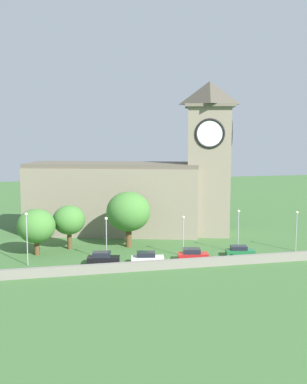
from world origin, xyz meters
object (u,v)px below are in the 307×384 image
(car_red, at_px, (193,255))
(streetlamp_west_end, at_px, (27,230))
(car_black, at_px, (103,258))
(streetlamp_east_end, at_px, (297,224))
(tree_by_tower, at_px, (36,226))
(tree_churchyard, at_px, (69,220))
(streetlamp_east_mid, at_px, (238,224))
(church, at_px, (138,187))
(streetlamp_central, at_px, (183,229))
(car_green, at_px, (240,251))
(car_white, at_px, (147,258))
(streetlamp_west_mid, at_px, (106,231))
(tree_riverside_west, at_px, (128,212))

(car_red, xyz_separation_m, streetlamp_west_end, (-22.76, 3.17, 3.94))
(car_black, relative_size, streetlamp_east_end, 0.75)
(tree_by_tower, height_order, tree_churchyard, tree_by_tower)
(streetlamp_west_end, bearing_deg, streetlamp_east_mid, -0.07)
(church, distance_m, car_black, 22.65)
(car_black, xyz_separation_m, streetlamp_west_end, (-10.14, 2.17, 3.95))
(car_black, height_order, car_red, car_red)
(streetlamp_west_end, xyz_separation_m, streetlamp_east_mid, (30.88, -0.04, -0.44))
(church, xyz_separation_m, streetlamp_west_end, (-18.85, -17.40, -3.40))
(church, relative_size, tree_churchyard, 5.48)
(streetlamp_central, bearing_deg, tree_churchyard, 153.29)
(car_black, xyz_separation_m, tree_by_tower, (-9.01, 7.58, 3.42))
(car_green, xyz_separation_m, streetlamp_east_mid, (0.60, 2.15, 3.62))
(car_white, bearing_deg, car_black, 168.69)
(tree_churchyard, bearing_deg, car_white, -48.37)
(car_red, bearing_deg, church, 100.75)
(car_green, relative_size, streetlamp_central, 0.73)
(car_red, distance_m, tree_by_tower, 23.52)
(car_green, bearing_deg, streetlamp_west_mid, 173.59)
(streetlamp_west_mid, bearing_deg, streetlamp_east_mid, -0.08)
(streetlamp_central, bearing_deg, streetlamp_east_mid, 0.99)
(church, distance_m, streetlamp_west_end, 25.88)
(car_white, xyz_separation_m, tree_riverside_west, (-0.78, 10.65, 4.75))
(church, relative_size, tree_by_tower, 5.44)
(car_black, bearing_deg, streetlamp_east_end, 2.10)
(tree_riverside_west, bearing_deg, car_black, -118.78)
(streetlamp_east_mid, relative_size, streetlamp_east_end, 1.06)
(car_green, distance_m, streetlamp_east_mid, 4.25)
(car_white, relative_size, tree_churchyard, 0.69)
(car_white, distance_m, tree_riverside_west, 11.69)
(streetlamp_east_mid, bearing_deg, car_black, -174.12)
(car_red, distance_m, car_green, 7.58)
(streetlamp_central, bearing_deg, streetlamp_west_end, 179.52)
(car_green, distance_m, streetlamp_west_end, 30.63)
(streetlamp_east_end, relative_size, tree_churchyard, 0.91)
(tree_by_tower, bearing_deg, car_green, -14.60)
(streetlamp_west_end, height_order, streetlamp_east_end, streetlamp_west_end)
(car_green, relative_size, tree_by_tower, 0.64)
(car_green, distance_m, tree_riverside_west, 18.35)
(streetlamp_east_mid, xyz_separation_m, streetlamp_east_end, (9.07, -1.04, -0.21))
(streetlamp_central, xyz_separation_m, tree_by_tower, (-21.07, 5.60, 0.23))
(streetlamp_east_end, xyz_separation_m, tree_riverside_west, (-24.62, 8.36, 1.44))
(car_white, relative_size, streetlamp_central, 0.78)
(car_red, distance_m, streetlamp_west_end, 23.32)
(tree_by_tower, bearing_deg, streetlamp_east_end, -9.49)
(streetlamp_central, xyz_separation_m, streetlamp_east_mid, (8.67, 0.15, 0.32))
(car_green, bearing_deg, tree_churchyard, 157.32)
(tree_riverside_west, bearing_deg, car_red, -54.60)
(streetlamp_west_end, distance_m, streetlamp_east_mid, 30.88)
(streetlamp_east_mid, distance_m, tree_riverside_west, 17.23)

